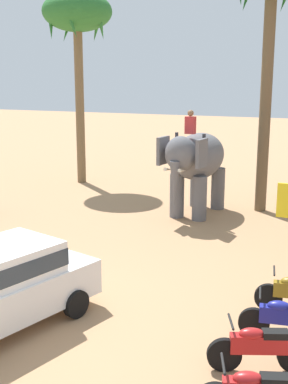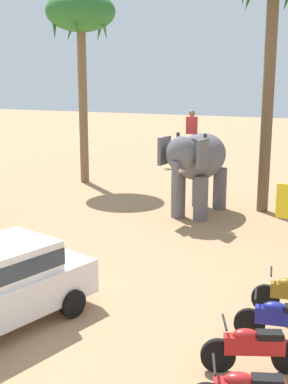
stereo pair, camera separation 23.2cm
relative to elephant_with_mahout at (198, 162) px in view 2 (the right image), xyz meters
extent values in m
plane|color=tan|center=(-0.66, -9.77, -1.99)|extent=(120.00, 120.00, 0.00)
cylinder|color=black|center=(0.53, -8.91, -1.69)|extent=(0.31, 0.63, 0.60)
cylinder|color=black|center=(-1.12, -8.52, -1.69)|extent=(0.31, 0.63, 0.60)
ellipsoid|color=slate|center=(0.01, 0.25, 0.16)|extent=(1.78, 3.19, 1.70)
cylinder|color=slate|center=(0.40, -0.71, -1.19)|extent=(0.52, 0.52, 1.60)
cylinder|color=slate|center=(-0.48, -0.66, -1.19)|extent=(0.52, 0.52, 1.60)
cylinder|color=slate|center=(0.51, 1.15, -1.19)|extent=(0.52, 0.52, 1.60)
cylinder|color=slate|center=(-0.37, 1.20, -1.19)|extent=(0.52, 0.52, 1.60)
ellipsoid|color=slate|center=(-0.08, -1.38, 0.46)|extent=(1.16, 1.06, 1.20)
cube|color=slate|center=(0.64, -1.32, 0.51)|extent=(0.17, 0.81, 0.96)
cube|color=slate|center=(-0.79, -1.24, 0.51)|extent=(0.17, 0.81, 0.96)
cone|color=slate|center=(-0.11, -1.83, -0.54)|extent=(0.38, 0.38, 1.60)
cone|color=beige|center=(0.16, -1.79, -0.04)|extent=(0.15, 0.57, 0.21)
cone|color=beige|center=(-0.36, -1.76, -0.04)|extent=(0.15, 0.57, 0.21)
cube|color=red|center=(-0.03, -0.60, 1.36)|extent=(0.35, 0.26, 0.60)
sphere|color=#8E6647|center=(-0.03, -0.60, 1.78)|extent=(0.22, 0.22, 0.22)
cylinder|color=#333338|center=(0.48, -0.63, 0.81)|extent=(0.12, 0.12, 0.55)
cylinder|color=#333338|center=(-0.55, -0.57, 0.81)|extent=(0.12, 0.12, 0.55)
ellipsoid|color=red|center=(4.57, -10.63, -1.29)|extent=(0.50, 0.38, 0.20)
cube|color=black|center=(4.94, -10.48, -1.29)|extent=(0.49, 0.36, 0.12)
cylinder|color=black|center=(4.23, -10.76, -1.07)|extent=(0.24, 0.53, 0.04)
cylinder|color=black|center=(3.90, -9.51, -1.69)|extent=(0.59, 0.33, 0.60)
cube|color=red|center=(4.45, -9.26, -1.47)|extent=(1.01, 0.60, 0.32)
ellipsoid|color=red|center=(4.32, -9.32, -1.29)|extent=(0.50, 0.40, 0.20)
cube|color=black|center=(4.68, -9.16, -1.29)|extent=(0.49, 0.38, 0.12)
cylinder|color=black|center=(3.99, -9.47, -1.07)|extent=(0.26, 0.52, 0.04)
cylinder|color=black|center=(4.09, -8.14, -1.69)|extent=(0.61, 0.22, 0.60)
cube|color=navy|center=(4.68, -8.02, -1.47)|extent=(1.04, 0.40, 0.32)
ellipsoid|color=navy|center=(4.53, -8.05, -1.29)|extent=(0.48, 0.32, 0.20)
cylinder|color=black|center=(4.18, -8.12, -1.07)|extent=(0.15, 0.55, 0.04)
cylinder|color=black|center=(4.11, -6.85, -1.69)|extent=(0.61, 0.22, 0.60)
ellipsoid|color=olive|center=(4.55, -6.76, -1.29)|extent=(0.48, 0.32, 0.20)
cylinder|color=black|center=(4.20, -6.84, -1.07)|extent=(0.15, 0.55, 0.04)
cylinder|color=brown|center=(-7.03, 3.27, 1.88)|extent=(0.41, 0.41, 7.74)
ellipsoid|color=#286B2D|center=(-7.03, 3.27, 5.95)|extent=(3.20, 3.20, 1.80)
cone|color=#286B2D|center=(-5.83, 3.27, 5.45)|extent=(0.40, 0.92, 1.64)
cone|color=#286B2D|center=(-6.66, 4.41, 5.45)|extent=(0.91, 0.57, 1.67)
cone|color=#286B2D|center=(-8.00, 3.98, 5.45)|extent=(0.73, 0.83, 1.69)
cone|color=#286B2D|center=(-8.00, 2.57, 5.45)|extent=(0.73, 0.83, 1.69)
cone|color=#286B2D|center=(-6.66, 2.13, 5.45)|extent=(0.91, 0.57, 1.67)
cylinder|color=brown|center=(2.08, 1.57, 2.22)|extent=(0.42, 0.42, 8.42)
camera|label=1|loc=(5.94, -17.03, 2.90)|focal=46.52mm
camera|label=2|loc=(6.15, -16.93, 2.90)|focal=46.52mm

